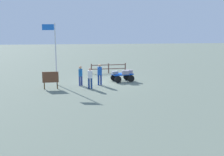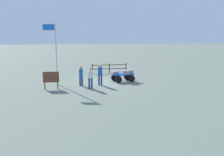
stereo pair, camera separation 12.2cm
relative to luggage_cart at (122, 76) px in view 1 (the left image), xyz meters
The scene contains 11 objects.
ground_plane 1.67m from the luggage_cart, ahead, with size 120.00×120.00×0.00m, color slate.
luggage_cart is the anchor object (origin of this frame).
suitcase_dark 0.59m from the luggage_cart, 116.75° to the left, with size 0.61×0.34×0.31m.
suitcase_tan 0.77m from the luggage_cart, 13.00° to the left, with size 0.59×0.44×0.25m.
suitcase_maroon 0.71m from the luggage_cart, behind, with size 0.70×0.48×0.30m.
worker_lead 2.49m from the luggage_cart, 31.51° to the left, with size 0.37×0.37×1.71m.
worker_trailing 3.80m from the luggage_cart, 39.49° to the left, with size 0.46×0.46×1.59m.
worker_supervisor 3.86m from the luggage_cart, 19.68° to the left, with size 0.43×0.43×1.60m.
flagpole 6.18m from the luggage_cart, ahead, with size 1.03×0.17×4.95m.
signboard 6.28m from the luggage_cart, 20.48° to the left, with size 1.20×0.10×1.33m.
wooden_fence 4.52m from the luggage_cart, 81.81° to the right, with size 3.67×0.34×1.01m.
Camera 1 is at (2.25, 21.68, 4.43)m, focal length 41.39 mm.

